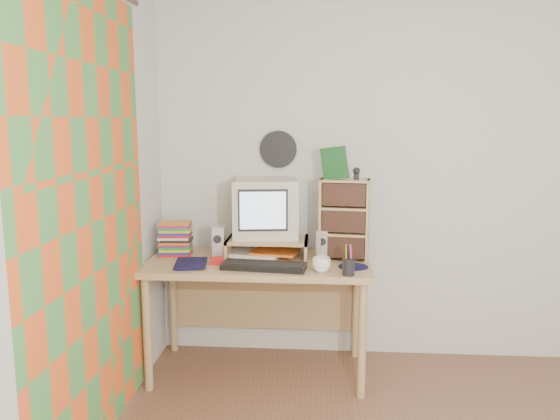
% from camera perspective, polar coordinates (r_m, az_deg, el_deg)
% --- Properties ---
extents(back_wall, '(3.50, 0.00, 3.50)m').
position_cam_1_polar(back_wall, '(3.77, 14.10, 3.40)').
color(back_wall, silver).
rests_on(back_wall, floor).
extents(left_wall, '(0.00, 3.50, 3.50)m').
position_cam_1_polar(left_wall, '(2.27, -24.97, -1.01)').
color(left_wall, silver).
rests_on(left_wall, floor).
extents(curtain, '(0.00, 2.20, 2.20)m').
position_cam_1_polar(curtain, '(2.69, -19.14, -1.30)').
color(curtain, orange).
rests_on(curtain, left_wall).
extents(wall_disc, '(0.25, 0.02, 0.25)m').
position_cam_1_polar(wall_disc, '(3.69, -0.18, 6.36)').
color(wall_disc, black).
rests_on(wall_disc, back_wall).
extents(desk, '(1.40, 0.70, 0.75)m').
position_cam_1_polar(desk, '(3.56, -2.16, -7.10)').
color(desk, tan).
rests_on(desk, floor).
extents(monitor_riser, '(0.52, 0.30, 0.12)m').
position_cam_1_polar(monitor_riser, '(3.53, -1.30, -3.39)').
color(monitor_riser, tan).
rests_on(monitor_riser, desk).
extents(crt_monitor, '(0.44, 0.44, 0.38)m').
position_cam_1_polar(crt_monitor, '(3.54, -1.53, 0.18)').
color(crt_monitor, beige).
rests_on(crt_monitor, monitor_riser).
extents(speaker_left, '(0.08, 0.08, 0.21)m').
position_cam_1_polar(speaker_left, '(3.51, -6.43, -3.40)').
color(speaker_left, silver).
rests_on(speaker_left, desk).
extents(speaker_right, '(0.08, 0.08, 0.19)m').
position_cam_1_polar(speaker_right, '(3.47, 4.43, -3.63)').
color(speaker_right, silver).
rests_on(speaker_right, desk).
extents(keyboard, '(0.52, 0.22, 0.03)m').
position_cam_1_polar(keyboard, '(3.26, -1.69, -5.88)').
color(keyboard, black).
rests_on(keyboard, desk).
extents(dvd_stack, '(0.21, 0.16, 0.28)m').
position_cam_1_polar(dvd_stack, '(3.63, -10.88, -2.44)').
color(dvd_stack, brown).
rests_on(dvd_stack, desk).
extents(cd_rack, '(0.33, 0.20, 0.51)m').
position_cam_1_polar(cd_rack, '(3.47, 6.74, -0.98)').
color(cd_rack, tan).
rests_on(cd_rack, desk).
extents(mug, '(0.11, 0.11, 0.09)m').
position_cam_1_polar(mug, '(3.20, 4.35, -5.72)').
color(mug, white).
rests_on(mug, desk).
extents(diary, '(0.25, 0.20, 0.05)m').
position_cam_1_polar(diary, '(3.39, -10.88, -5.34)').
color(diary, black).
rests_on(diary, desk).
extents(mousepad, '(0.19, 0.19, 0.00)m').
position_cam_1_polar(mousepad, '(3.33, 7.66, -5.89)').
color(mousepad, black).
rests_on(mousepad, desk).
extents(pen_cup, '(0.08, 0.08, 0.14)m').
position_cam_1_polar(pen_cup, '(3.14, 7.19, -5.56)').
color(pen_cup, black).
rests_on(pen_cup, desk).
extents(papers, '(0.37, 0.30, 0.04)m').
position_cam_1_polar(papers, '(3.56, -1.76, -4.48)').
color(papers, white).
rests_on(papers, desk).
extents(red_box, '(0.09, 0.07, 0.04)m').
position_cam_1_polar(red_box, '(3.39, -6.61, -5.29)').
color(red_box, red).
rests_on(red_box, desk).
extents(game_box, '(0.16, 0.07, 0.20)m').
position_cam_1_polar(game_box, '(3.40, 5.72, 4.88)').
color(game_box, '#17511F').
rests_on(game_box, cd_rack).
extents(webcam, '(0.05, 0.05, 0.08)m').
position_cam_1_polar(webcam, '(3.39, 7.99, 3.79)').
color(webcam, black).
rests_on(webcam, cd_rack).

